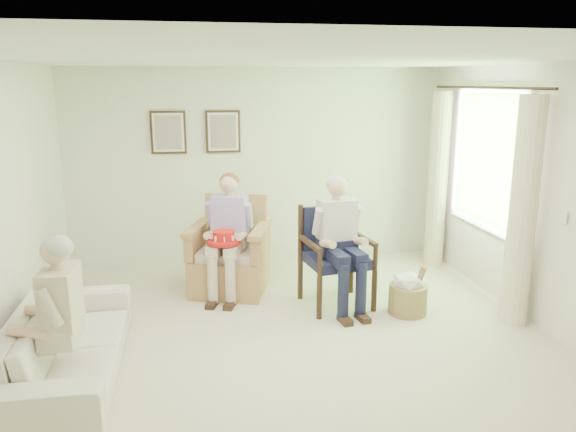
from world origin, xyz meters
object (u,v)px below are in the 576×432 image
object	(u,v)px
wicker_armchair	(230,261)
red_hat	(224,239)
wood_armchair	(335,252)
sofa	(68,344)
person_sofa	(55,310)
hatbox	(408,292)
person_dark	(339,233)
person_wicker	(230,226)

from	to	relation	value
wicker_armchair	red_hat	bearing A→B (deg)	-85.39
wood_armchair	red_hat	bearing A→B (deg)	160.20
sofa	person_sofa	distance (m)	0.51
hatbox	wood_armchair	bearing A→B (deg)	146.62
sofa	hatbox	size ratio (longest dim) A/B	3.49
person_dark	hatbox	distance (m)	0.97
person_wicker	hatbox	world-z (taller)	person_wicker
person_wicker	person_sofa	bearing A→B (deg)	-108.46
person_sofa	person_wicker	bearing A→B (deg)	146.64
wood_armchair	person_wicker	world-z (taller)	person_wicker
red_hat	sofa	bearing A→B (deg)	-133.12
wicker_armchair	red_hat	size ratio (longest dim) A/B	2.95
sofa	person_sofa	bearing A→B (deg)	180.00
sofa	wood_armchair	bearing A→B (deg)	-64.45
sofa	person_wicker	xyz separation A→B (m)	(1.47, 1.67, 0.51)
wood_armchair	person_sofa	xyz separation A→B (m)	(-2.59, -1.53, 0.14)
wood_armchair	hatbox	xyz separation A→B (m)	(0.69, -0.46, -0.35)
wood_armchair	sofa	world-z (taller)	wood_armchair
person_sofa	red_hat	xyz separation A→B (m)	(1.39, 1.78, 0.00)
wood_armchair	person_dark	world-z (taller)	person_dark
person_sofa	red_hat	bearing A→B (deg)	145.42
wicker_armchair	red_hat	world-z (taller)	wicker_armchair
wicker_armchair	wood_armchair	xyz separation A→B (m)	(1.12, -0.58, 0.23)
sofa	person_dark	size ratio (longest dim) A/B	1.48
hatbox	person_wicker	bearing A→B (deg)	153.81
person_sofa	hatbox	xyz separation A→B (m)	(3.29, 1.08, -0.49)
red_hat	person_sofa	bearing A→B (deg)	-127.98
person_wicker	hatbox	bearing A→B (deg)	-7.90
person_dark	wicker_armchair	bearing A→B (deg)	137.73
person_dark	person_wicker	bearing A→B (deg)	143.14
person_wicker	red_hat	xyz separation A→B (m)	(-0.08, -0.19, -0.09)
wicker_armchair	person_sofa	world-z (taller)	person_sofa
wicker_armchair	red_hat	xyz separation A→B (m)	(-0.08, -0.34, 0.38)
wood_armchair	person_sofa	bearing A→B (deg)	-157.64
red_hat	wood_armchair	bearing A→B (deg)	-11.52
wood_armchair	person_dark	size ratio (longest dim) A/B	0.75
wood_armchair	red_hat	distance (m)	1.24
wood_armchair	hatbox	distance (m)	0.90
sofa	person_sofa	size ratio (longest dim) A/B	1.65
wood_armchair	hatbox	bearing A→B (deg)	-41.66
person_dark	sofa	bearing A→B (deg)	-165.97
person_sofa	hatbox	world-z (taller)	person_sofa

